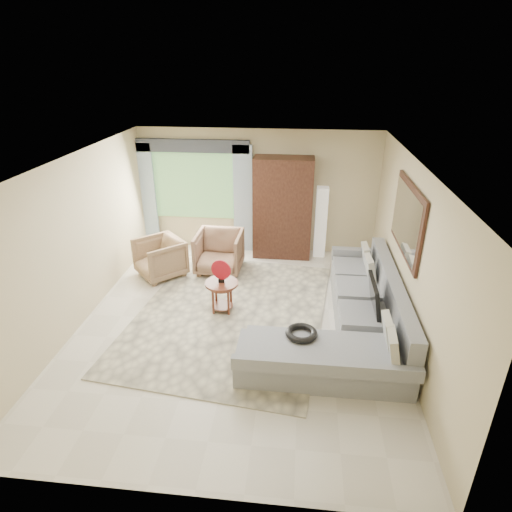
# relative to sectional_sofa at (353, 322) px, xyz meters

# --- Properties ---
(ground) EXTENTS (6.00, 6.00, 0.00)m
(ground) POSITION_rel_sectional_sofa_xyz_m (-1.78, 0.18, -0.28)
(ground) COLOR silver
(ground) RESTS_ON ground
(area_rug) EXTENTS (3.45, 4.32, 0.02)m
(area_rug) POSITION_rel_sectional_sofa_xyz_m (-1.95, 0.45, -0.27)
(area_rug) COLOR beige
(area_rug) RESTS_ON ground
(sectional_sofa) EXTENTS (2.30, 3.46, 0.90)m
(sectional_sofa) POSITION_rel_sectional_sofa_xyz_m (0.00, 0.00, 0.00)
(sectional_sofa) COLOR gray
(sectional_sofa) RESTS_ON ground
(tv_screen) EXTENTS (0.14, 0.74, 0.48)m
(tv_screen) POSITION_rel_sectional_sofa_xyz_m (0.27, 0.05, 0.44)
(tv_screen) COLOR black
(tv_screen) RESTS_ON sectional_sofa
(garden_hose) EXTENTS (0.43, 0.43, 0.09)m
(garden_hose) POSITION_rel_sectional_sofa_xyz_m (-0.78, -0.75, 0.26)
(garden_hose) COLOR black
(garden_hose) RESTS_ON sectional_sofa
(coffee_table) EXTENTS (0.55, 0.55, 0.55)m
(coffee_table) POSITION_rel_sectional_sofa_xyz_m (-2.10, 0.52, 0.00)
(coffee_table) COLOR #512315
(coffee_table) RESTS_ON ground
(red_disc) EXTENTS (0.34, 0.10, 0.34)m
(red_disc) POSITION_rel_sectional_sofa_xyz_m (-2.10, 0.52, 0.49)
(red_disc) COLOR maroon
(red_disc) RESTS_ON coffee_table
(armchair_left) EXTENTS (1.16, 1.16, 0.76)m
(armchair_left) POSITION_rel_sectional_sofa_xyz_m (-3.52, 1.66, 0.09)
(armchair_left) COLOR #9C7955
(armchair_left) RESTS_ON ground
(armchair_right) EXTENTS (0.89, 0.92, 0.82)m
(armchair_right) POSITION_rel_sectional_sofa_xyz_m (-2.42, 1.99, 0.13)
(armchair_right) COLOR brown
(armchair_right) RESTS_ON ground
(potted_plant) EXTENTS (0.50, 0.44, 0.53)m
(potted_plant) POSITION_rel_sectional_sofa_xyz_m (-3.77, 2.49, -0.02)
(potted_plant) COLOR #999999
(potted_plant) RESTS_ON ground
(armoire) EXTENTS (1.20, 0.55, 2.10)m
(armoire) POSITION_rel_sectional_sofa_xyz_m (-1.23, 2.90, 0.77)
(armoire) COLOR black
(armoire) RESTS_ON ground
(floor_lamp) EXTENTS (0.24, 0.24, 1.50)m
(floor_lamp) POSITION_rel_sectional_sofa_xyz_m (-0.43, 2.96, 0.47)
(floor_lamp) COLOR silver
(floor_lamp) RESTS_ON ground
(window) EXTENTS (1.80, 0.04, 1.40)m
(window) POSITION_rel_sectional_sofa_xyz_m (-3.13, 3.15, 1.12)
(window) COLOR #669E59
(window) RESTS_ON wall_back
(curtain_left) EXTENTS (0.40, 0.08, 2.30)m
(curtain_left) POSITION_rel_sectional_sofa_xyz_m (-4.18, 3.06, 0.87)
(curtain_left) COLOR #9EB7CC
(curtain_left) RESTS_ON ground
(curtain_right) EXTENTS (0.40, 0.08, 2.30)m
(curtain_right) POSITION_rel_sectional_sofa_xyz_m (-2.08, 3.06, 0.87)
(curtain_right) COLOR #9EB7CC
(curtain_right) RESTS_ON ground
(valance) EXTENTS (2.40, 0.12, 0.26)m
(valance) POSITION_rel_sectional_sofa_xyz_m (-3.13, 3.08, 1.97)
(valance) COLOR #1E232D
(valance) RESTS_ON wall_back
(wall_mirror) EXTENTS (0.05, 1.70, 1.05)m
(wall_mirror) POSITION_rel_sectional_sofa_xyz_m (0.68, 0.53, 1.47)
(wall_mirror) COLOR black
(wall_mirror) RESTS_ON wall_right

